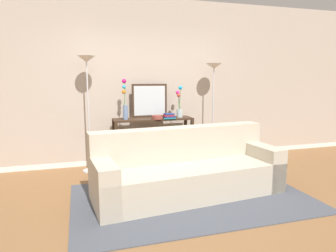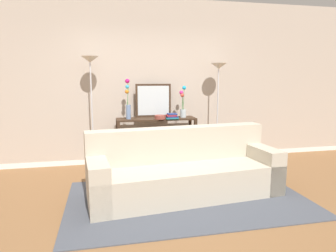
{
  "view_description": "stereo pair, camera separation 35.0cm",
  "coord_description": "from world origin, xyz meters",
  "px_view_note": "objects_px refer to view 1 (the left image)",
  "views": [
    {
      "loc": [
        -1.03,
        -3.42,
        1.55
      ],
      "look_at": [
        0.27,
        0.91,
        0.83
      ],
      "focal_mm": 32.35,
      "sensor_mm": 36.0,
      "label": 1
    },
    {
      "loc": [
        -0.69,
        -3.51,
        1.55
      ],
      "look_at": [
        0.27,
        0.91,
        0.83
      ],
      "focal_mm": 32.35,
      "sensor_mm": 36.0,
      "label": 2
    }
  ],
  "objects_px": {
    "console_table": "(153,133)",
    "vase_tall_flowers": "(125,102)",
    "floor_lamp_left": "(87,82)",
    "vase_short_flowers": "(179,105)",
    "book_stack": "(169,116)",
    "fruit_bowl": "(157,117)",
    "book_row_under_console": "(130,164)",
    "couch": "(188,171)",
    "wall_mirror": "(150,101)",
    "floor_lamp_right": "(213,85)"
  },
  "relations": [
    {
      "from": "couch",
      "to": "book_row_under_console",
      "type": "xyz_separation_m",
      "value": [
        -0.54,
        1.42,
        -0.26
      ]
    },
    {
      "from": "vase_short_flowers",
      "to": "book_row_under_console",
      "type": "relative_size",
      "value": 1.95
    },
    {
      "from": "console_table",
      "to": "vase_tall_flowers",
      "type": "distance_m",
      "value": 0.74
    },
    {
      "from": "wall_mirror",
      "to": "floor_lamp_left",
      "type": "bearing_deg",
      "value": -170.23
    },
    {
      "from": "wall_mirror",
      "to": "book_stack",
      "type": "relative_size",
      "value": 2.9
    },
    {
      "from": "vase_short_flowers",
      "to": "book_row_under_console",
      "type": "bearing_deg",
      "value": 179.61
    },
    {
      "from": "console_table",
      "to": "vase_tall_flowers",
      "type": "xyz_separation_m",
      "value": [
        -0.49,
        -0.01,
        0.55
      ]
    },
    {
      "from": "wall_mirror",
      "to": "vase_short_flowers",
      "type": "distance_m",
      "value": 0.53
    },
    {
      "from": "book_stack",
      "to": "book_row_under_console",
      "type": "bearing_deg",
      "value": 169.11
    },
    {
      "from": "couch",
      "to": "floor_lamp_right",
      "type": "distance_m",
      "value": 2.05
    },
    {
      "from": "wall_mirror",
      "to": "vase_short_flowers",
      "type": "xyz_separation_m",
      "value": [
        0.5,
        -0.17,
        -0.07
      ]
    },
    {
      "from": "floor_lamp_right",
      "to": "book_stack",
      "type": "bearing_deg",
      "value": -172.82
    },
    {
      "from": "console_table",
      "to": "floor_lamp_left",
      "type": "height_order",
      "value": "floor_lamp_left"
    },
    {
      "from": "book_stack",
      "to": "book_row_under_console",
      "type": "relative_size",
      "value": 0.76
    },
    {
      "from": "couch",
      "to": "console_table",
      "type": "relative_size",
      "value": 1.86
    },
    {
      "from": "vase_tall_flowers",
      "to": "fruit_bowl",
      "type": "bearing_deg",
      "value": -12.49
    },
    {
      "from": "floor_lamp_left",
      "to": "fruit_bowl",
      "type": "distance_m",
      "value": 1.29
    },
    {
      "from": "floor_lamp_left",
      "to": "floor_lamp_right",
      "type": "height_order",
      "value": "floor_lamp_left"
    },
    {
      "from": "floor_lamp_right",
      "to": "wall_mirror",
      "type": "relative_size",
      "value": 2.86
    },
    {
      "from": "floor_lamp_left",
      "to": "vase_tall_flowers",
      "type": "relative_size",
      "value": 2.79
    },
    {
      "from": "floor_lamp_right",
      "to": "vase_tall_flowers",
      "type": "height_order",
      "value": "floor_lamp_right"
    },
    {
      "from": "console_table",
      "to": "floor_lamp_left",
      "type": "xyz_separation_m",
      "value": [
        -1.08,
        -0.02,
        0.89
      ]
    },
    {
      "from": "vase_tall_flowers",
      "to": "wall_mirror",
      "type": "bearing_deg",
      "value": 20.34
    },
    {
      "from": "floor_lamp_right",
      "to": "wall_mirror",
      "type": "height_order",
      "value": "floor_lamp_right"
    },
    {
      "from": "couch",
      "to": "book_row_under_console",
      "type": "height_order",
      "value": "couch"
    },
    {
      "from": "floor_lamp_left",
      "to": "book_stack",
      "type": "relative_size",
      "value": 8.69
    },
    {
      "from": "fruit_bowl",
      "to": "book_row_under_console",
      "type": "bearing_deg",
      "value": 164.92
    },
    {
      "from": "floor_lamp_right",
      "to": "wall_mirror",
      "type": "distance_m",
      "value": 1.19
    },
    {
      "from": "console_table",
      "to": "floor_lamp_right",
      "type": "distance_m",
      "value": 1.4
    },
    {
      "from": "wall_mirror",
      "to": "couch",
      "type": "bearing_deg",
      "value": -85.03
    },
    {
      "from": "fruit_bowl",
      "to": "book_row_under_console",
      "type": "xyz_separation_m",
      "value": [
        -0.47,
        0.13,
        -0.83
      ]
    },
    {
      "from": "book_stack",
      "to": "fruit_bowl",
      "type": "bearing_deg",
      "value": 179.23
    },
    {
      "from": "book_row_under_console",
      "to": "fruit_bowl",
      "type": "bearing_deg",
      "value": -15.08
    },
    {
      "from": "wall_mirror",
      "to": "fruit_bowl",
      "type": "xyz_separation_m",
      "value": [
        0.07,
        -0.29,
        -0.26
      ]
    },
    {
      "from": "vase_short_flowers",
      "to": "book_row_under_console",
      "type": "xyz_separation_m",
      "value": [
        -0.9,
        0.01,
        -1.02
      ]
    },
    {
      "from": "book_row_under_console",
      "to": "wall_mirror",
      "type": "bearing_deg",
      "value": 22.22
    },
    {
      "from": "floor_lamp_left",
      "to": "vase_short_flowers",
      "type": "distance_m",
      "value": 1.62
    },
    {
      "from": "floor_lamp_right",
      "to": "vase_tall_flowers",
      "type": "distance_m",
      "value": 1.64
    },
    {
      "from": "vase_short_flowers",
      "to": "book_stack",
      "type": "bearing_deg",
      "value": -151.95
    },
    {
      "from": "book_row_under_console",
      "to": "floor_lamp_left",
      "type": "bearing_deg",
      "value": -178.38
    },
    {
      "from": "wall_mirror",
      "to": "vase_tall_flowers",
      "type": "relative_size",
      "value": 0.93
    },
    {
      "from": "floor_lamp_right",
      "to": "floor_lamp_left",
      "type": "bearing_deg",
      "value": 180.0
    },
    {
      "from": "book_stack",
      "to": "couch",
      "type": "bearing_deg",
      "value": -95.77
    },
    {
      "from": "console_table",
      "to": "floor_lamp_right",
      "type": "height_order",
      "value": "floor_lamp_right"
    },
    {
      "from": "floor_lamp_right",
      "to": "fruit_bowl",
      "type": "height_order",
      "value": "floor_lamp_right"
    },
    {
      "from": "couch",
      "to": "wall_mirror",
      "type": "distance_m",
      "value": 1.8
    },
    {
      "from": "floor_lamp_right",
      "to": "book_row_under_console",
      "type": "xyz_separation_m",
      "value": [
        -1.55,
        0.02,
        -1.36
      ]
    },
    {
      "from": "floor_lamp_right",
      "to": "book_stack",
      "type": "distance_m",
      "value": 1.03
    },
    {
      "from": "console_table",
      "to": "vase_short_flowers",
      "type": "relative_size",
      "value": 2.48
    },
    {
      "from": "floor_lamp_left",
      "to": "vase_tall_flowers",
      "type": "xyz_separation_m",
      "value": [
        0.6,
        0.01,
        -0.34
      ]
    }
  ]
}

